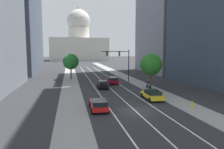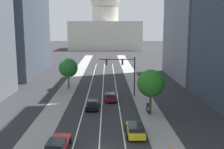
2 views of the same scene
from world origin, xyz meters
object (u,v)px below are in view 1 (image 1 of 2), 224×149
car_black (103,84)px  street_tree_near_right (151,65)px  traffic_signal_mast (121,59)px  fire_hydrant (192,105)px  car_yellow (152,95)px  street_tree_mid_left (71,62)px  car_red (99,104)px  cyclist (148,84)px  capitol_building (79,42)px  car_crimson (112,80)px

car_black → street_tree_near_right: 9.66m
car_black → traffic_signal_mast: 10.34m
street_tree_near_right → fire_hydrant: bearing=-90.3°
car_yellow → fire_hydrant: bearing=-149.9°
car_black → street_tree_mid_left: 16.04m
traffic_signal_mast → fire_hydrant: (3.17, -23.49, -4.74)m
car_red → street_tree_mid_left: size_ratio=0.75×
street_tree_mid_left → street_tree_near_right: street_tree_near_right is taller
cyclist → capitol_building: bearing=-1.5°
car_crimson → car_yellow: size_ratio=0.94×
car_crimson → capitol_building: bearing=-1.7°
street_tree_mid_left → cyclist: bearing=-50.0°
cyclist → car_black: bearing=71.4°
car_yellow → cyclist: 8.92m
capitol_building → cyclist: 123.78m
car_black → car_yellow: size_ratio=0.86×
traffic_signal_mast → fire_hydrant: traffic_signal_mast is taller
capitol_building → fire_hydrant: (7.14, -136.76, -12.75)m
street_tree_mid_left → car_black: bearing=-68.6°
street_tree_near_right → car_black: bearing=164.8°
street_tree_near_right → car_crimson: bearing=129.5°
traffic_signal_mast → capitol_building: bearing=92.0°
car_red → street_tree_mid_left: bearing=7.9°
car_black → cyclist: bearing=-102.7°
car_red → traffic_signal_mast: (8.14, 22.16, 4.46)m
car_red → street_tree_near_right: street_tree_near_right is taller
car_yellow → cyclist: cyclist is taller
car_crimson → car_black: (-2.78, -4.72, -0.05)m
capitol_building → street_tree_mid_left: size_ratio=6.48×
car_red → cyclist: size_ratio=2.75×
fire_hydrant → cyclist: (-0.28, 13.80, 0.39)m
car_black → street_tree_near_right: (8.59, -2.33, 3.76)m
fire_hydrant → street_tree_near_right: (0.07, 13.51, 4.05)m
fire_hydrant → street_tree_near_right: street_tree_near_right is taller
traffic_signal_mast → fire_hydrant: size_ratio=8.00×
car_red → capitol_building: bearing=0.4°
street_tree_mid_left → car_crimson: bearing=-49.2°
car_black → car_yellow: car_black is taller
cyclist → car_yellow: bearing=157.6°
cyclist → street_tree_mid_left: 21.95m
car_yellow → fire_hydrant: 6.08m
street_tree_near_right → car_yellow: bearing=-110.4°
cyclist → street_tree_near_right: (0.35, -0.29, 3.66)m
traffic_signal_mast → car_yellow: bearing=-89.4°
car_yellow → street_tree_mid_left: bearing=24.8°
traffic_signal_mast → street_tree_near_right: bearing=-72.0°
car_crimson → street_tree_mid_left: 13.46m
car_crimson → car_red: 20.02m
car_red → cyclist: cyclist is taller
capitol_building → street_tree_mid_left: (-7.08, -106.37, -8.86)m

